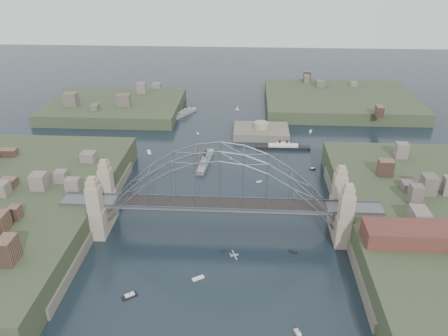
% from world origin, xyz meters
% --- Properties ---
extents(ground, '(500.00, 500.00, 0.00)m').
position_xyz_m(ground, '(0.00, 0.00, 0.00)').
color(ground, black).
rests_on(ground, ground).
extents(bridge, '(84.00, 13.80, 24.60)m').
position_xyz_m(bridge, '(0.00, 0.00, 12.32)').
color(bridge, '#545456').
rests_on(bridge, ground).
extents(shore_west, '(50.50, 90.00, 12.00)m').
position_xyz_m(shore_west, '(-57.32, 0.00, 1.97)').
color(shore_west, '#313C24').
rests_on(shore_west, ground).
extents(shore_east, '(50.50, 90.00, 12.00)m').
position_xyz_m(shore_east, '(57.32, 0.00, 1.97)').
color(shore_east, '#313C24').
rests_on(shore_east, ground).
extents(headland_nw, '(60.00, 45.00, 9.00)m').
position_xyz_m(headland_nw, '(-55.00, 95.00, 0.50)').
color(headland_nw, '#313C24').
rests_on(headland_nw, ground).
extents(headland_ne, '(70.00, 55.00, 9.50)m').
position_xyz_m(headland_ne, '(50.00, 110.00, 0.75)').
color(headland_ne, '#313C24').
rests_on(headland_ne, ground).
extents(fort_island, '(22.00, 16.00, 9.40)m').
position_xyz_m(fort_island, '(12.00, 70.00, -0.34)').
color(fort_island, '#5B5548').
rests_on(fort_island, ground).
extents(wharf_shed, '(20.00, 8.00, 4.00)m').
position_xyz_m(wharf_shed, '(44.00, -14.00, 10.00)').
color(wharf_shed, '#592D26').
rests_on(wharf_shed, shore_east).
extents(finger_pier, '(4.00, 22.00, 1.40)m').
position_xyz_m(finger_pier, '(39.00, -28.00, 0.70)').
color(finger_pier, '#545456').
rests_on(finger_pier, ground).
extents(naval_cruiser_near, '(4.68, 19.74, 5.87)m').
position_xyz_m(naval_cruiser_near, '(-7.96, 42.11, 0.91)').
color(naval_cruiser_near, gray).
rests_on(naval_cruiser_near, ground).
extents(naval_cruiser_far, '(9.67, 14.83, 5.34)m').
position_xyz_m(naval_cruiser_far, '(-22.24, 92.78, 0.83)').
color(naval_cruiser_far, gray).
rests_on(naval_cruiser_far, ground).
extents(ocean_liner, '(20.09, 2.89, 4.93)m').
position_xyz_m(ocean_liner, '(20.09, 56.09, 0.76)').
color(ocean_liner, black).
rests_on(ocean_liner, ground).
extents(aeroplane, '(1.97, 3.42, 0.51)m').
position_xyz_m(aeroplane, '(4.42, -20.36, 7.24)').
color(aeroplane, '#A1A4A8').
extents(small_boat_a, '(1.65, 2.83, 1.43)m').
position_xyz_m(small_boat_a, '(-23.11, 15.47, 0.28)').
color(small_boat_a, white).
rests_on(small_boat_a, ground).
extents(small_boat_b, '(1.94, 1.24, 0.45)m').
position_xyz_m(small_boat_b, '(10.82, 28.61, 0.15)').
color(small_boat_b, white).
rests_on(small_boat_b, ground).
extents(small_boat_c, '(2.89, 2.31, 0.45)m').
position_xyz_m(small_boat_c, '(-3.74, -20.13, 0.15)').
color(small_boat_c, white).
rests_on(small_boat_c, ground).
extents(small_boat_d, '(2.08, 1.32, 1.43)m').
position_xyz_m(small_boat_d, '(29.24, 39.12, 0.29)').
color(small_boat_d, white).
rests_on(small_boat_d, ground).
extents(small_boat_e, '(2.26, 3.68, 1.43)m').
position_xyz_m(small_boat_e, '(-29.89, 50.00, 0.28)').
color(small_boat_e, white).
rests_on(small_boat_e, ground).
extents(small_boat_f, '(0.72, 1.68, 0.45)m').
position_xyz_m(small_boat_f, '(0.83, 46.02, 0.15)').
color(small_boat_f, white).
rests_on(small_boat_f, ground).
extents(small_boat_g, '(1.80, 2.93, 1.43)m').
position_xyz_m(small_boat_g, '(17.78, -35.68, 0.28)').
color(small_boat_g, white).
rests_on(small_boat_g, ground).
extents(small_boat_h, '(1.14, 1.91, 0.45)m').
position_xyz_m(small_boat_h, '(-13.85, 69.80, 0.15)').
color(small_boat_h, white).
rests_on(small_boat_h, ground).
extents(small_boat_i, '(1.71, 2.88, 0.45)m').
position_xyz_m(small_boat_i, '(30.22, 13.82, 0.15)').
color(small_boat_i, white).
rests_on(small_boat_i, ground).
extents(small_boat_j, '(3.48, 2.92, 1.43)m').
position_xyz_m(small_boat_j, '(-18.02, -26.93, 0.28)').
color(small_boat_j, white).
rests_on(small_boat_j, ground).
extents(small_boat_k, '(1.79, 1.12, 2.38)m').
position_xyz_m(small_boat_k, '(1.31, 100.89, 0.99)').
color(small_boat_k, white).
rests_on(small_boat_k, ground).
extents(small_boat_l, '(1.79, 2.40, 2.38)m').
position_xyz_m(small_boat_l, '(-42.35, 29.10, 0.88)').
color(small_boat_l, white).
rests_on(small_boat_l, ground).
extents(small_boat_m, '(2.08, 1.53, 0.45)m').
position_xyz_m(small_boat_m, '(18.84, -8.71, 0.15)').
color(small_boat_m, white).
rests_on(small_boat_m, ground).
extents(small_boat_n, '(1.67, 3.01, 1.43)m').
position_xyz_m(small_boat_n, '(32.46, 74.30, 0.28)').
color(small_boat_n, white).
rests_on(small_boat_n, ground).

